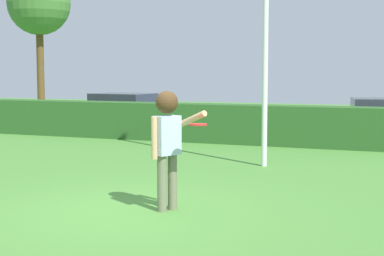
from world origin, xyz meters
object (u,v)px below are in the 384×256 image
person (167,135)px  oak_tree (39,5)px  frisbee (198,124)px  parked_car_blue (123,108)px

person → oak_tree: bearing=131.0°
frisbee → parked_car_blue: bearing=122.6°
frisbee → parked_car_blue: frisbee is taller
frisbee → parked_car_blue: size_ratio=0.06×
parked_car_blue → oak_tree: (-6.96, 4.42, 4.63)m
person → frisbee: bearing=-19.6°
person → parked_car_blue: person is taller
person → parked_car_blue: 13.82m
parked_car_blue → oak_tree: 9.46m
oak_tree → frisbee: bearing=-48.3°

